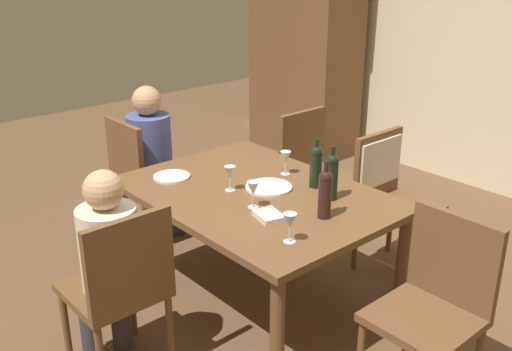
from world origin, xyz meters
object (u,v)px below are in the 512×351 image
dining_table (256,204)px  chair_near (121,284)px  armoire_cabinet (305,45)px  dinner_plate_host (172,177)px  chair_right_end (436,299)px  dinner_plate_guest_left (269,187)px  chair_far_right (386,183)px  wine_bottle_tall_green (316,165)px  wine_glass_near_right (286,158)px  chair_far_left (312,165)px  wine_glass_centre (253,189)px  wine_bottle_dark_red (332,175)px  wine_glass_far (290,222)px  wine_bottle_short_olive (325,192)px  person_man_bearded (108,256)px  wine_glass_near_left (230,173)px  person_woman_host (153,152)px  chair_left_end (141,172)px

dining_table → chair_near: 0.94m
armoire_cabinet → dinner_plate_host: armoire_cabinet is taller
chair_right_end → dinner_plate_guest_left: chair_right_end is taller
chair_far_right → wine_bottle_tall_green: 0.68m
wine_bottle_tall_green → wine_glass_near_right: size_ratio=1.97×
chair_far_left → wine_glass_centre: size_ratio=6.17×
chair_right_end → wine_glass_near_right: chair_right_end is taller
wine_bottle_dark_red → dinner_plate_guest_left: size_ratio=1.13×
chair_right_end → dinner_plate_host: chair_right_end is taller
wine_bottle_dark_red → wine_glass_far: bearing=-67.9°
wine_bottle_dark_red → wine_glass_centre: (-0.20, -0.40, -0.03)m
chair_far_right → dinner_plate_guest_left: chair_far_right is taller
dining_table → dinner_plate_host: dinner_plate_host is taller
armoire_cabinet → wine_bottle_short_olive: 3.27m
person_man_bearded → wine_bottle_short_olive: size_ratio=3.48×
chair_near → wine_glass_centre: 0.84m
person_man_bearded → wine_glass_far: person_man_bearded is taller
wine_glass_near_right → wine_glass_near_left: bearing=-93.3°
person_man_bearded → wine_bottle_tall_green: size_ratio=3.71×
wine_glass_near_left → wine_glass_centre: same height
chair_far_right → wine_glass_far: size_ratio=6.17×
chair_near → chair_far_right: (0.14, 1.87, 0.06)m
person_woman_host → wine_glass_near_left: person_woman_host is taller
wine_glass_near_right → dinner_plate_host: size_ratio=0.67×
dining_table → chair_far_left: size_ratio=1.67×
person_man_bearded → wine_glass_near_right: (-0.06, 1.25, 0.19)m
chair_left_end → chair_far_left: 1.25m
chair_far_right → wine_bottle_tall_green: wine_bottle_tall_green is taller
armoire_cabinet → chair_left_end: 2.56m
chair_near → person_woman_host: 1.57m
person_woman_host → person_man_bearded: (1.12, -0.96, -0.03)m
chair_far_right → person_woman_host: (-1.37, -0.91, 0.06)m
chair_near → wine_bottle_dark_red: wine_bottle_dark_red is taller
wine_bottle_short_olive → wine_glass_near_right: 0.64m
wine_glass_centre → wine_glass_far: same height
chair_far_right → person_man_bearded: person_man_bearded is taller
chair_far_right → wine_glass_centre: (-0.07, -1.09, 0.23)m
chair_far_right → wine_glass_near_left: size_ratio=6.17×
wine_bottle_tall_green → dining_table: bearing=-118.6°
chair_right_end → wine_glass_centre: (-1.00, -0.24, 0.29)m
chair_far_left → dinner_plate_host: bearing=-3.4°
chair_right_end → dinner_plate_guest_left: (-1.14, 0.00, 0.19)m
chair_right_end → wine_glass_far: 0.75m
person_woman_host → wine_bottle_short_olive: size_ratio=3.65×
chair_right_end → wine_bottle_tall_green: size_ratio=3.14×
person_woman_host → wine_bottle_dark_red: person_woman_host is taller
chair_far_right → wine_glass_centre: bearing=-3.7°
wine_bottle_dark_red → chair_far_left: bearing=138.8°
chair_far_right → dinner_plate_guest_left: (-0.21, -0.84, 0.13)m
dining_table → wine_bottle_short_olive: size_ratio=4.92×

